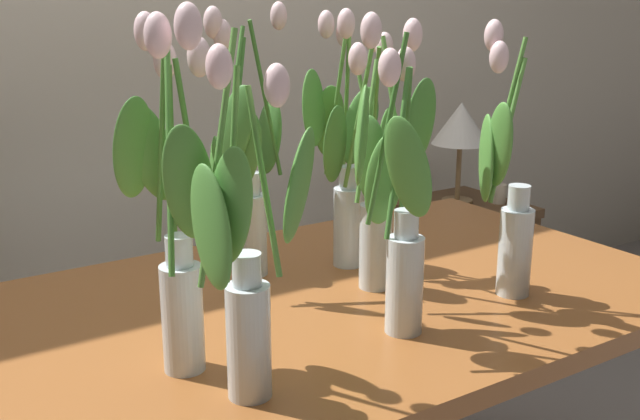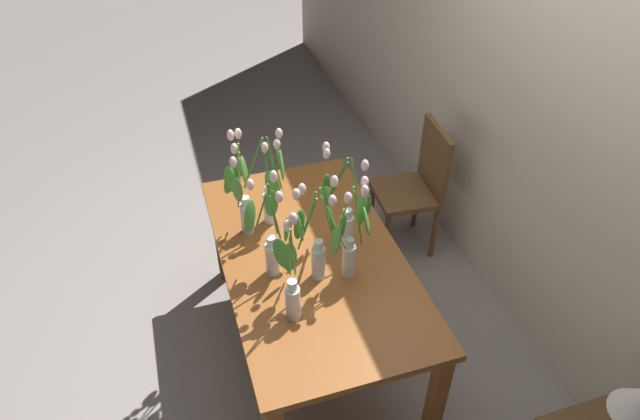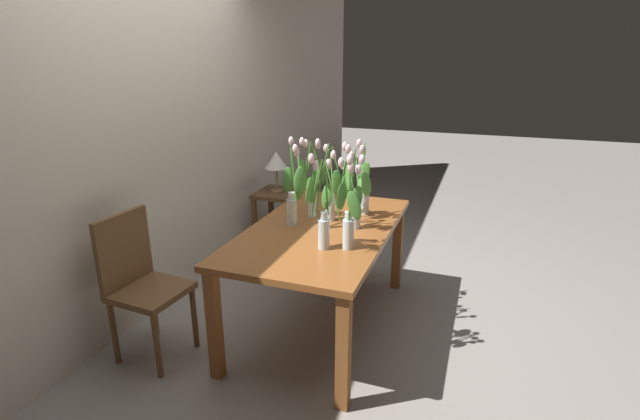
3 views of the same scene
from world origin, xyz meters
The scene contains 11 objects.
ground_plane centered at (0.00, 0.00, 0.00)m, with size 18.00×18.00×0.00m, color gray.
room_wall_rear centered at (0.00, 1.30, 1.35)m, with size 9.00×0.10×2.70m, color beige.
dining_table centered at (0.00, 0.00, 0.65)m, with size 1.60×0.90×0.74m.
tulip_vase_0 centered at (0.19, 0.14, 0.95)m, with size 0.18×0.23×0.56m.
tulip_vase_1 centered at (0.15, -0.01, 0.97)m, with size 0.20×0.26×0.57m.
tulip_vase_2 centered at (-0.29, -0.29, 0.95)m, with size 0.22×0.15×0.58m.
tulip_vase_3 centered at (0.05, -0.21, 0.95)m, with size 0.18×0.23×0.57m.
tulip_vase_4 centered at (0.34, -0.20, 0.92)m, with size 0.15×0.12×0.55m.
tulip_vase_5 centered at (-0.33, -0.13, 0.98)m, with size 0.18×0.25×0.57m.
tulip_vase_6 centered at (-0.03, 0.18, 0.95)m, with size 0.24×0.24×0.58m.
dining_chair centered at (-0.68, 0.94, 0.52)m, with size 0.43×0.43×0.93m.
Camera 2 is at (2.01, -0.59, 2.70)m, focal length 31.32 mm.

